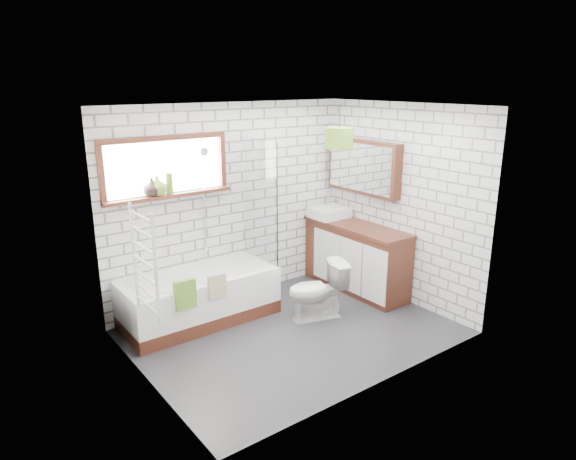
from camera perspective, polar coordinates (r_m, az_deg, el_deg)
floor at (r=5.95m, az=0.56°, el=-11.28°), size 3.40×2.60×0.01m
ceiling at (r=5.28m, az=0.63°, el=13.64°), size 3.40×2.60×0.01m
wall_back at (r=6.53m, az=-6.38°, el=2.94°), size 3.40×0.01×2.50m
wall_front at (r=4.56m, az=10.60°, el=-3.20°), size 3.40×0.01×2.50m
wall_left at (r=4.70m, az=-16.21°, el=-3.03°), size 0.01×2.60×2.50m
wall_right at (r=6.62m, az=12.41°, el=2.84°), size 0.01×2.60×2.50m
window at (r=6.01m, az=-13.36°, el=6.77°), size 1.52×0.16×0.68m
towel_radiator at (r=4.73m, az=-15.65°, el=-3.50°), size 0.06×0.52×1.00m
mirror_cabinet at (r=6.88m, az=8.37°, el=6.96°), size 0.16×1.20×0.70m
shower_riser at (r=6.28m, az=-9.34°, el=3.22°), size 0.02×0.02×1.30m
bathtub at (r=6.19m, az=-9.81°, el=-7.38°), size 1.80×0.79×0.58m
shower_screen at (r=6.28m, az=-3.13°, el=3.22°), size 0.02×0.72×1.50m
towel_green at (r=5.61m, az=-11.37°, el=-7.02°), size 0.24×0.07×0.33m
towel_beige at (r=5.77m, az=-7.88°, el=-6.17°), size 0.22×0.05×0.28m
vanity at (r=6.98m, az=7.56°, el=-3.00°), size 0.51×1.60×0.91m
basin at (r=7.14m, az=4.58°, el=1.94°), size 0.47×0.41×0.14m
tap at (r=7.23m, az=5.54°, el=2.61°), size 0.04×0.04×0.16m
toilet at (r=6.14m, az=3.24°, el=-6.74°), size 0.58×0.78×0.70m
vase_olive at (r=5.97m, az=-14.29°, el=4.60°), size 0.26×0.26×0.22m
vase_dark at (r=5.95m, az=-14.85°, el=4.44°), size 0.23×0.23×0.20m
bottle at (r=6.02m, az=-13.02°, el=4.86°), size 0.09×0.09×0.24m
pendant at (r=6.12m, az=5.71°, el=10.14°), size 0.33×0.33×0.24m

